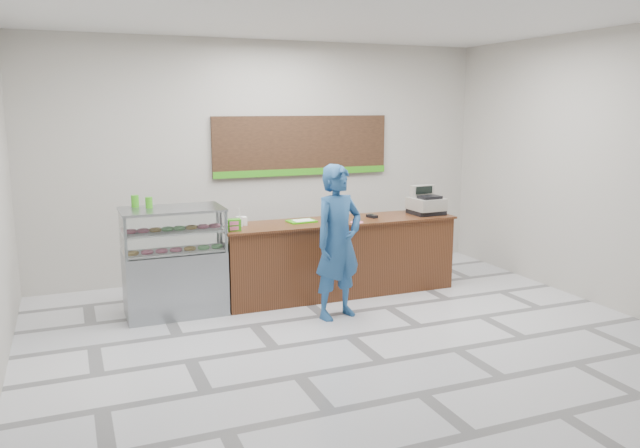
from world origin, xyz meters
name	(u,v)px	position (x,y,z in m)	size (l,w,h in m)	color
floor	(350,337)	(0.00, 0.00, 0.00)	(7.00, 7.00, 0.00)	silver
back_wall	(267,160)	(0.00, 3.00, 1.75)	(7.00, 7.00, 0.00)	#B8B3A9
ceiling	(353,10)	(0.00, 0.00, 3.50)	(7.00, 7.00, 0.00)	silver
sales_counter	(339,257)	(0.55, 1.55, 0.52)	(3.26, 0.76, 1.03)	#592D17
display_case	(174,261)	(-1.67, 1.55, 0.68)	(1.22, 0.72, 1.33)	gray
menu_board	(302,147)	(0.55, 2.96, 1.93)	(2.80, 0.06, 0.90)	black
cash_register	(426,204)	(1.89, 1.53, 1.18)	(0.45, 0.47, 0.40)	black
card_terminal	(372,216)	(1.04, 1.55, 1.05)	(0.08, 0.16, 0.04)	black
serving_tray	(302,221)	(0.03, 1.62, 1.04)	(0.38, 0.29, 0.02)	#37B309
napkin_box	(241,221)	(-0.77, 1.69, 1.08)	(0.13, 0.13, 0.11)	white
straw_cup	(239,222)	(-0.82, 1.60, 1.09)	(0.09, 0.09, 0.13)	silver
promo_box	(234,225)	(-0.95, 1.37, 1.10)	(0.16, 0.11, 0.15)	#379B18
donut_decal	(357,222)	(0.70, 1.31, 1.03)	(0.18, 0.18, 0.00)	#DB6387
green_cup_left	(135,201)	(-2.07, 1.81, 1.40)	(0.09, 0.09, 0.14)	#379B18
green_cup_right	(149,203)	(-1.92, 1.66, 1.40)	(0.09, 0.09, 0.13)	#379B18
customer	(338,242)	(0.15, 0.68, 0.94)	(0.68, 0.45, 1.87)	#224F83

